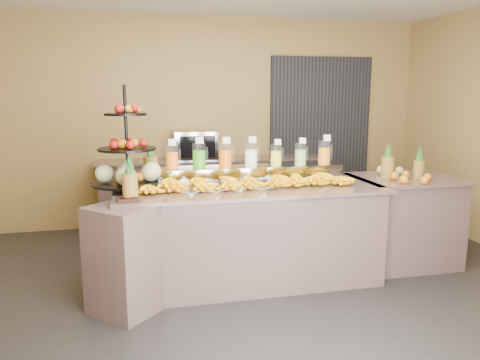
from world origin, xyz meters
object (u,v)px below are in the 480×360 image
object	(u,v)px
condiment_caddy	(128,200)
oven_warmer	(196,145)
banana_heap	(248,180)
fruit_stand	(133,163)
right_fruit_pile	(406,173)
pitcher_tray	(251,173)

from	to	relation	value
condiment_caddy	oven_warmer	xyz separation A→B (m)	(0.87, 2.33, 0.17)
banana_heap	fruit_stand	distance (m)	1.07
fruit_stand	condiment_caddy	bearing A→B (deg)	-93.02
condiment_caddy	oven_warmer	world-z (taller)	oven_warmer
fruit_stand	right_fruit_pile	world-z (taller)	fruit_stand
banana_heap	condiment_caddy	bearing A→B (deg)	-164.26
banana_heap	condiment_caddy	size ratio (longest dim) A/B	11.65
condiment_caddy	right_fruit_pile	world-z (taller)	right_fruit_pile
pitcher_tray	oven_warmer	xyz separation A→B (m)	(-0.33, 1.67, 0.11)
condiment_caddy	right_fruit_pile	distance (m)	2.76
condiment_caddy	fruit_stand	bearing A→B (deg)	84.60
fruit_stand	oven_warmer	distance (m)	1.97
pitcher_tray	condiment_caddy	distance (m)	1.37
pitcher_tray	fruit_stand	xyz separation A→B (m)	(-1.15, -0.12, 0.16)
fruit_stand	oven_warmer	bearing A→B (deg)	67.85
fruit_stand	oven_warmer	size ratio (longest dim) A/B	1.67
pitcher_tray	fruit_stand	size ratio (longest dim) A/B	1.97
oven_warmer	condiment_caddy	bearing A→B (deg)	-106.59
fruit_stand	condiment_caddy	xyz separation A→B (m)	(-0.05, -0.53, -0.22)
banana_heap	right_fruit_pile	distance (m)	1.66
right_fruit_pile	pitcher_tray	bearing A→B (deg)	168.48
condiment_caddy	pitcher_tray	bearing A→B (deg)	28.70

